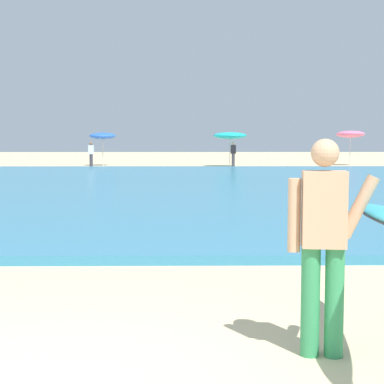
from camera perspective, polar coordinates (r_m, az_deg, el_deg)
name	(u,v)px	position (r m, az deg, el deg)	size (l,w,h in m)	color
sea	(159,185)	(22.28, -3.15, 0.67)	(120.00, 28.00, 0.14)	teal
surfer_with_board	(357,228)	(4.92, 15.17, -3.30)	(1.10, 2.50, 1.73)	#338E56
beach_umbrella_1	(103,136)	(40.65, -8.36, 5.22)	(1.74, 1.76, 2.23)	beige
beach_umbrella_2	(230,136)	(39.10, 3.58, 5.29)	(2.13, 2.13, 2.21)	beige
beach_umbrella_3	(350,134)	(42.23, 14.61, 5.26)	(1.88, 1.90, 2.35)	beige
beachgoer_near_row_left	(91,154)	(37.59, -9.43, 3.53)	(0.32, 0.20, 1.58)	#383842
beachgoer_near_row_mid	(233,154)	(38.48, 3.89, 3.61)	(0.32, 0.20, 1.58)	#383842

